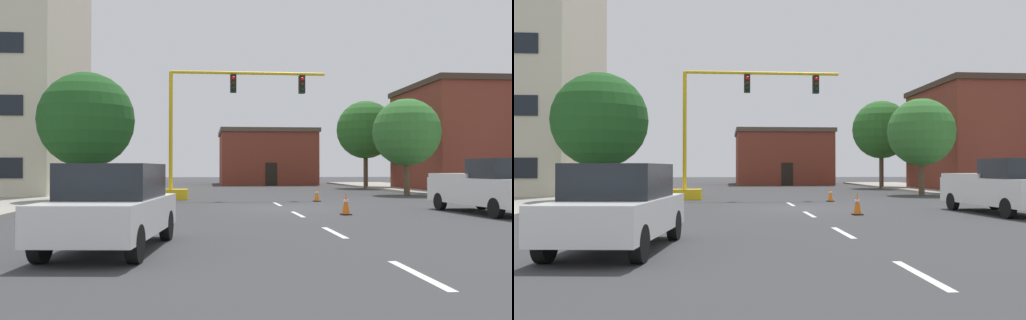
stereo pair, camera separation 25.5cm
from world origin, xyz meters
TOP-DOWN VIEW (x-y plane):
  - ground_plane at (0.00, 0.00)m, footprint 160.00×160.00m
  - sidewalk_left at (-12.90, 8.00)m, footprint 6.00×56.00m
  - sidewalk_right at (12.90, 8.00)m, footprint 6.00×56.00m
  - lane_stripe_seg_0 at (0.00, -14.00)m, footprint 0.16×2.40m
  - lane_stripe_seg_1 at (0.00, -8.50)m, footprint 0.16×2.40m
  - lane_stripe_seg_2 at (0.00, -3.00)m, footprint 0.16×2.40m
  - lane_stripe_seg_3 at (0.00, 2.50)m, footprint 0.16×2.40m
  - building_brick_center at (2.93, 33.97)m, footprint 9.66×10.21m
  - building_row_right at (19.06, 16.73)m, footprint 14.29×10.26m
  - traffic_signal_gantry at (-3.95, 6.63)m, footprint 9.14×1.20m
  - tree_right_mid at (9.06, 10.19)m, footprint 4.16×4.16m
  - tree_left_near at (-8.98, 4.38)m, footprint 4.57×4.57m
  - tree_right_far at (9.93, 21.64)m, footprint 4.78×4.78m
  - pickup_truck_white at (6.98, -3.37)m, footprint 2.39×5.53m
  - sedan_white_near_left at (-5.15, -10.98)m, footprint 2.31×4.67m
  - traffic_cone_roadside_a at (2.23, 4.41)m, footprint 0.36×0.36m
  - traffic_cone_roadside_b at (1.66, -3.38)m, footprint 0.36×0.36m

SIDE VIEW (x-z plane):
  - ground_plane at x=0.00m, z-range 0.00..0.00m
  - lane_stripe_seg_0 at x=0.00m, z-range 0.00..0.01m
  - lane_stripe_seg_1 at x=0.00m, z-range 0.00..0.01m
  - lane_stripe_seg_2 at x=0.00m, z-range 0.00..0.01m
  - lane_stripe_seg_3 at x=0.00m, z-range 0.00..0.01m
  - sidewalk_left at x=-12.90m, z-range 0.00..0.14m
  - sidewalk_right at x=12.90m, z-range 0.00..0.14m
  - traffic_cone_roadside_a at x=2.23m, z-range -0.01..0.71m
  - traffic_cone_roadside_b at x=1.66m, z-range -0.01..0.78m
  - sedan_white_near_left at x=-5.15m, z-range 0.02..1.76m
  - pickup_truck_white at x=6.98m, z-range -0.02..1.97m
  - traffic_signal_gantry at x=-3.95m, z-range -1.17..5.66m
  - building_brick_center at x=2.93m, z-range 0.01..5.60m
  - tree_right_mid at x=9.06m, z-range 0.89..6.85m
  - building_row_right at x=19.06m, z-range 0.01..7.90m
  - tree_left_near at x=-8.98m, z-range 0.83..7.08m
  - tree_right_far at x=9.93m, z-range 1.22..8.47m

